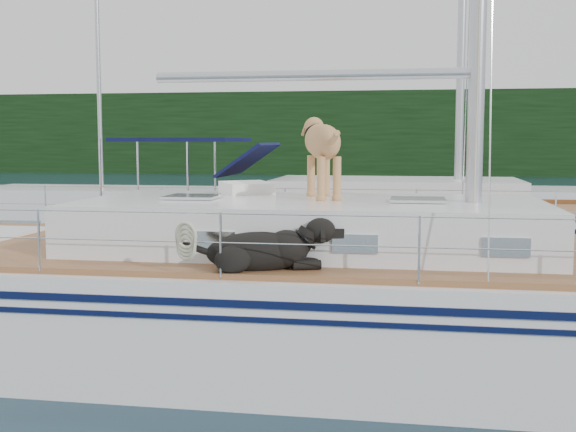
# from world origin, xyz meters

# --- Properties ---
(ground) EXTENTS (120.00, 120.00, 0.00)m
(ground) POSITION_xyz_m (0.00, 0.00, 0.00)
(ground) COLOR black
(ground) RESTS_ON ground
(tree_line) EXTENTS (90.00, 3.00, 6.00)m
(tree_line) POSITION_xyz_m (0.00, 45.00, 3.00)
(tree_line) COLOR black
(tree_line) RESTS_ON ground
(shore_bank) EXTENTS (92.00, 1.00, 1.20)m
(shore_bank) POSITION_xyz_m (0.00, 46.20, 0.60)
(shore_bank) COLOR #595147
(shore_bank) RESTS_ON ground
(main_sailboat) EXTENTS (12.00, 3.83, 14.01)m
(main_sailboat) POSITION_xyz_m (0.10, -0.00, 0.68)
(main_sailboat) COLOR white
(main_sailboat) RESTS_ON ground
(neighbor_sailboat) EXTENTS (11.00, 3.50, 13.30)m
(neighbor_sailboat) POSITION_xyz_m (0.55, 6.38, 0.63)
(neighbor_sailboat) COLOR white
(neighbor_sailboat) RESTS_ON ground
(bg_boat_west) EXTENTS (8.00, 3.00, 11.65)m
(bg_boat_west) POSITION_xyz_m (-8.00, 14.00, 0.45)
(bg_boat_west) COLOR white
(bg_boat_west) RESTS_ON ground
(bg_boat_center) EXTENTS (7.20, 3.00, 11.65)m
(bg_boat_center) POSITION_xyz_m (4.00, 16.00, 0.45)
(bg_boat_center) COLOR white
(bg_boat_center) RESTS_ON ground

